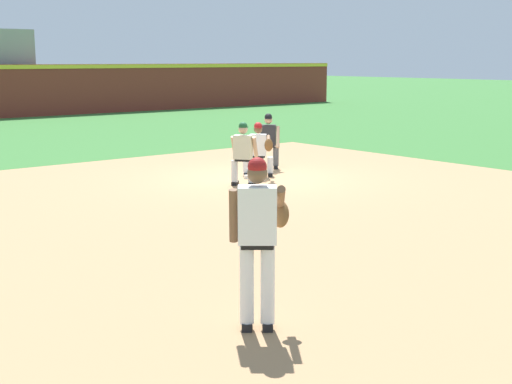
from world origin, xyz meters
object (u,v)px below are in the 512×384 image
(first_base_bag, at_px, (255,177))
(first_baseman, at_px, (259,147))
(pitcher, at_px, (259,233))
(umpire, at_px, (268,139))
(baseball, at_px, (251,235))
(baserunner, at_px, (243,151))

(first_base_bag, xyz_separation_m, first_baseman, (0.27, 0.17, 0.69))
(pitcher, bearing_deg, umpire, 49.32)
(first_base_bag, relative_size, pitcher, 0.20)
(first_base_bag, distance_m, pitcher, 9.81)
(baseball, relative_size, umpire, 0.05)
(first_base_bag, bearing_deg, pitcher, -128.84)
(first_baseman, bearing_deg, baserunner, -145.27)
(first_base_bag, distance_m, umpire, 1.80)
(first_base_bag, relative_size, first_baseman, 0.28)
(baserunner, bearing_deg, baseball, -126.65)
(first_base_bag, relative_size, baserunner, 0.26)
(baseball, xyz_separation_m, pitcher, (-2.43, -3.15, 1.02))
(first_baseman, relative_size, baserunner, 0.92)
(baseball, relative_size, first_baseman, 0.06)
(first_base_bag, relative_size, baseball, 5.14)
(umpire, bearing_deg, first_base_bag, -141.68)
(first_baseman, bearing_deg, umpire, 39.83)
(pitcher, bearing_deg, baserunner, 52.90)
(baseball, relative_size, baserunner, 0.05)
(first_base_bag, relative_size, umpire, 0.26)
(baserunner, bearing_deg, umpire, 37.29)
(baserunner, distance_m, umpire, 2.64)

